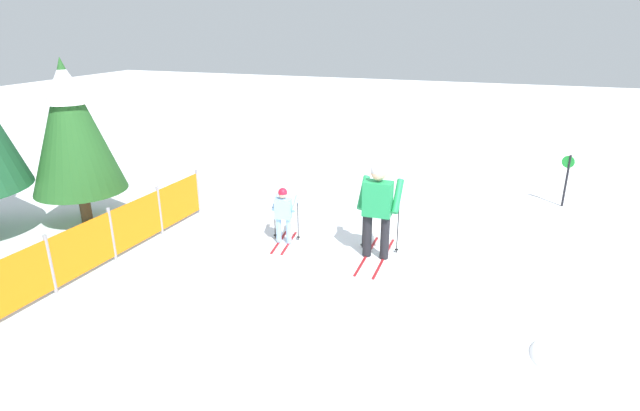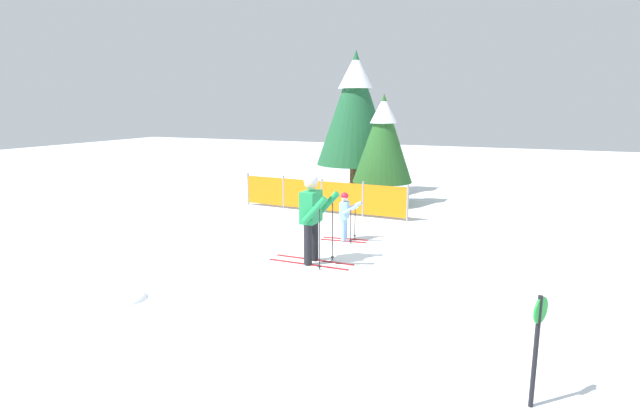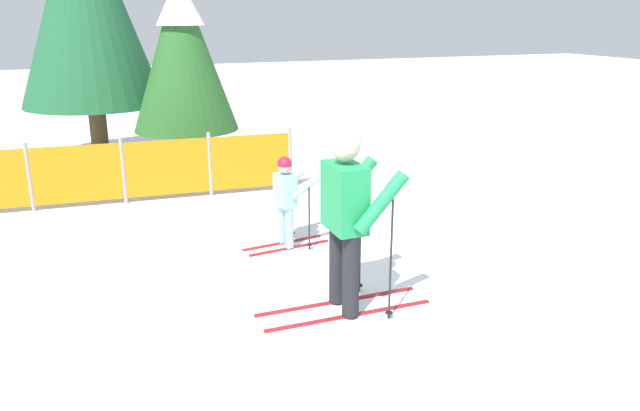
# 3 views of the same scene
# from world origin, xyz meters

# --- Properties ---
(ground_plane) EXTENTS (60.00, 60.00, 0.00)m
(ground_plane) POSITION_xyz_m (0.00, 0.00, 0.00)
(ground_plane) COLOR white
(skier_adult) EXTENTS (1.70, 0.75, 1.80)m
(skier_adult) POSITION_xyz_m (0.26, 0.22, 1.07)
(skier_adult) COLOR maroon
(skier_adult) RESTS_ON ground_plane
(skier_child) EXTENTS (1.08, 0.54, 1.13)m
(skier_child) POSITION_xyz_m (0.28, 2.05, 0.66)
(skier_child) COLOR maroon
(skier_child) RESTS_ON ground_plane
(safety_fence) EXTENTS (5.19, 0.35, 1.00)m
(safety_fence) POSITION_xyz_m (-1.42, 4.65, 0.50)
(safety_fence) COLOR gray
(safety_fence) RESTS_ON ground_plane
(conifer_far) EXTENTS (2.64, 2.64, 4.90)m
(conifer_far) POSITION_xyz_m (-1.61, 8.03, 3.03)
(conifer_far) COLOR #4C3823
(conifer_far) RESTS_ON ground_plane
(conifer_near) EXTENTS (1.85, 1.85, 3.43)m
(conifer_near) POSITION_xyz_m (-0.15, 6.47, 2.12)
(conifer_near) COLOR #4C3823
(conifer_near) RESTS_ON ground_plane
(trail_marker) EXTENTS (0.14, 0.26, 1.22)m
(trail_marker) POSITION_xyz_m (4.33, -3.27, 0.77)
(trail_marker) COLOR black
(trail_marker) RESTS_ON ground_plane
(snow_mound) EXTENTS (0.89, 0.76, 0.36)m
(snow_mound) POSITION_xyz_m (-1.85, -2.71, 0.00)
(snow_mound) COLOR white
(snow_mound) RESTS_ON ground_plane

